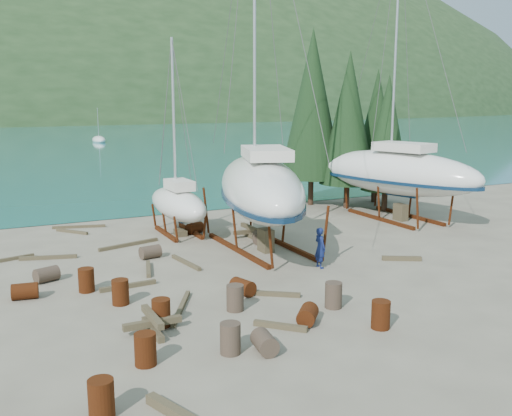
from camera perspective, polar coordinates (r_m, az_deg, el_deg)
name	(u,v)px	position (r m, az deg, el deg)	size (l,w,h in m)	color
ground	(257,288)	(21.47, 0.08, -8.04)	(600.00, 600.00, 0.00)	#665E50
far_house_right	(94,112)	(211.87, -15.93, 9.21)	(6.60, 5.60, 5.60)	beige
cypress_near_right	(349,118)	(37.12, 9.27, 8.84)	(3.60, 3.60, 10.00)	black
cypress_mid_right	(387,133)	(36.48, 13.00, 7.31)	(3.06, 3.06, 8.50)	black
cypress_back_left	(312,104)	(37.94, 5.65, 10.28)	(4.14, 4.14, 11.50)	black
cypress_far_right	(376,126)	(39.74, 11.95, 8.03)	(3.24, 3.24, 9.00)	black
moored_boat_mid	(99,140)	(100.25, -15.44, 6.58)	(2.00, 5.00, 6.05)	silver
large_sailboat_near	(260,186)	(26.41, 0.44, 2.19)	(7.00, 12.28, 18.58)	silver
large_sailboat_far	(397,172)	(34.34, 13.87, 3.53)	(5.93, 11.29, 17.16)	silver
small_sailboat_shore	(178,203)	(29.85, -7.82, 0.48)	(2.10, 6.29, 10.00)	silver
worker	(320,248)	(23.95, 6.42, -3.97)	(0.63, 0.41, 1.72)	#121C4E
drum_0	(101,398)	(13.66, -15.22, -17.89)	(0.58, 0.58, 0.88)	#5E2C10
drum_1	(265,342)	(16.24, 0.87, -13.30)	(0.58, 0.58, 0.88)	#2D2823
drum_2	(25,291)	(21.85, -22.11, -7.71)	(0.58, 0.58, 0.88)	#5E2C10
drum_4	(195,228)	(30.19, -6.13, -2.01)	(0.58, 0.58, 0.88)	#5E2C10
drum_5	(333,295)	(19.61, 7.75, -8.62)	(0.58, 0.58, 0.88)	#2D2823
drum_6	(243,287)	(20.71, -1.34, -7.91)	(0.58, 0.58, 0.88)	#5E2C10
drum_7	(381,315)	(18.17, 12.36, -10.37)	(0.58, 0.58, 0.88)	#5E2C10
drum_8	(86,280)	(21.89, -16.61, -6.92)	(0.58, 0.58, 0.88)	#5E2C10
drum_9	(150,252)	(25.77, -10.52, -4.35)	(0.58, 0.58, 0.88)	#2D2823
drum_10	(161,313)	(18.15, -9.47, -10.29)	(0.58, 0.58, 0.88)	#5E2C10
drum_11	(258,238)	(27.97, 0.21, -2.97)	(0.58, 0.58, 0.88)	#2D2823
drum_12	(308,315)	(18.24, 5.18, -10.58)	(0.58, 0.58, 0.88)	#5E2C10
drum_13	(145,349)	(15.75, -11.01, -13.70)	(0.58, 0.58, 0.88)	#5E2C10
drum_14	(120,292)	(20.28, -13.41, -8.17)	(0.58, 0.58, 0.88)	#5E2C10
drum_15	(47,274)	(23.58, -20.21, -6.26)	(0.58, 0.58, 0.88)	#2D2823
drum_16	(230,338)	(16.14, -2.59, -12.89)	(0.58, 0.58, 0.88)	#2D2823
drum_17	(235,298)	(19.19, -2.11, -8.97)	(0.58, 0.58, 0.88)	#2D2823
timber_0	(79,227)	(32.84, -17.28, -1.80)	(0.14, 2.82, 0.14)	brown
timber_1	(402,258)	(25.84, 14.36, -4.91)	(0.19, 1.70, 0.19)	brown
timber_3	(181,308)	(19.50, -7.50, -9.88)	(0.15, 3.12, 0.15)	brown
timber_4	(148,269)	(23.99, -10.72, -5.99)	(0.17, 2.00, 0.17)	brown
timber_5	(267,294)	(20.68, 1.11, -8.55)	(0.16, 2.40, 0.16)	brown
timber_7	(280,326)	(17.87, 2.45, -11.71)	(0.17, 1.71, 0.17)	brown
timber_9	(72,232)	(31.72, -17.93, -2.26)	(0.15, 2.09, 0.15)	brown
timber_10	(129,244)	(28.15, -12.60, -3.58)	(0.16, 3.15, 0.16)	brown
timber_11	(186,262)	(24.69, -7.02, -5.43)	(0.15, 2.47, 0.15)	brown
timber_12	(128,286)	(22.01, -12.66, -7.60)	(0.17, 2.15, 0.17)	brown
timber_15	(1,261)	(27.15, -24.13, -4.82)	(0.15, 2.82, 0.15)	brown
timber_17	(48,257)	(26.87, -20.06, -4.67)	(0.16, 2.44, 0.16)	brown
timber_pile_fore	(153,323)	(17.79, -10.31, -11.25)	(1.80, 1.80, 0.60)	brown
timber_pile_aft	(250,231)	(29.21, -0.63, -2.36)	(1.80, 1.80, 0.60)	brown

